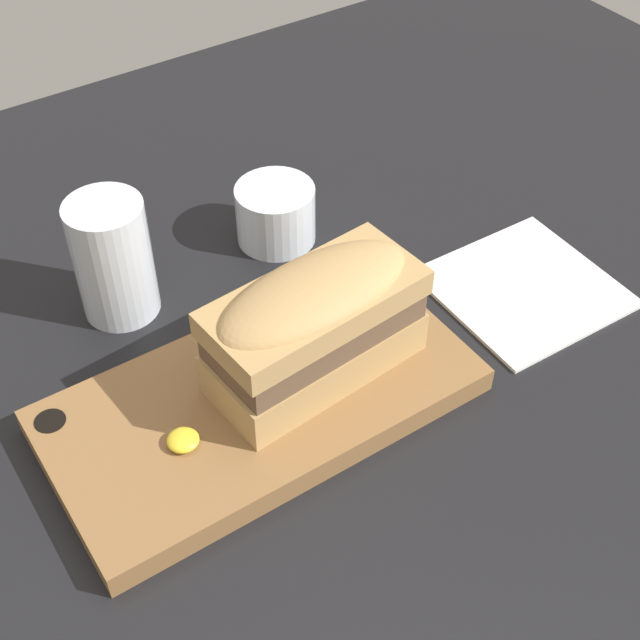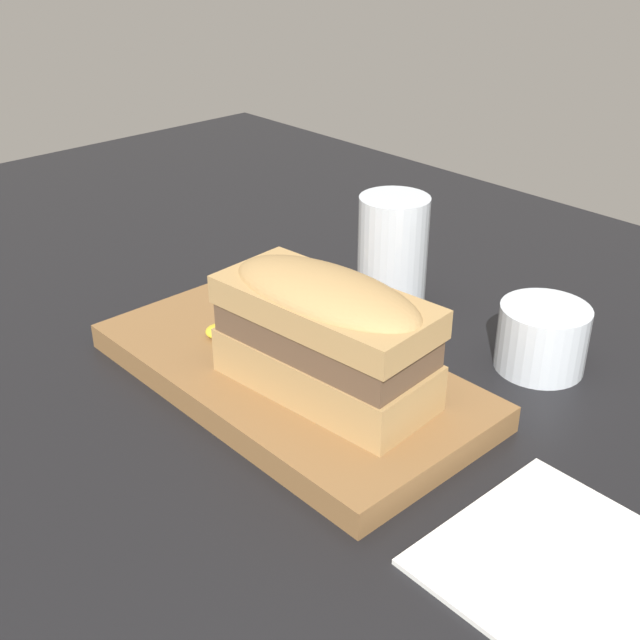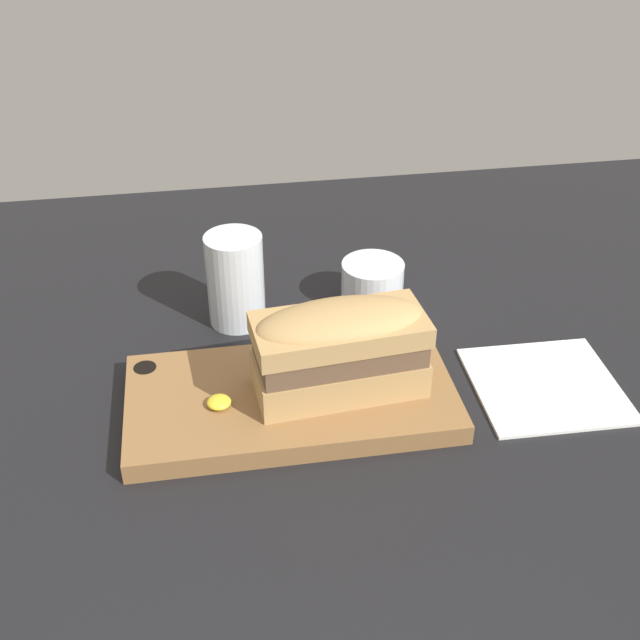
{
  "view_description": "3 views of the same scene",
  "coord_description": "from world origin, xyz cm",
  "px_view_note": "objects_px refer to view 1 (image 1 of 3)",
  "views": [
    {
      "loc": [
        -22.94,
        -47.76,
        60.56
      ],
      "look_at": [
        4.95,
        -5.85,
        11.31
      ],
      "focal_mm": 50.0,
      "sensor_mm": 36.0,
      "label": 1
    },
    {
      "loc": [
        45.86,
        -42.82,
        40.57
      ],
      "look_at": [
        4.32,
        -4.28,
        10.31
      ],
      "focal_mm": 45.0,
      "sensor_mm": 36.0,
      "label": 2
    },
    {
      "loc": [
        -7.93,
        -72.07,
        59.53
      ],
      "look_at": [
        3.77,
        -0.91,
        10.95
      ],
      "focal_mm": 45.0,
      "sensor_mm": 36.0,
      "label": 3
    }
  ],
  "objects_px": {
    "serving_board": "(254,403)",
    "wine_glass": "(276,216)",
    "napkin": "(525,288)",
    "sandwich": "(315,322)",
    "water_glass": "(114,266)"
  },
  "relations": [
    {
      "from": "serving_board",
      "to": "wine_glass",
      "type": "distance_m",
      "value": 0.24
    },
    {
      "from": "serving_board",
      "to": "napkin",
      "type": "xyz_separation_m",
      "value": [
        0.3,
        -0.01,
        -0.01
      ]
    },
    {
      "from": "wine_glass",
      "to": "napkin",
      "type": "bearing_deg",
      "value": -51.93
    },
    {
      "from": "serving_board",
      "to": "sandwich",
      "type": "height_order",
      "value": "sandwich"
    },
    {
      "from": "water_glass",
      "to": "wine_glass",
      "type": "xyz_separation_m",
      "value": [
        0.18,
        0.01,
        -0.02
      ]
    },
    {
      "from": "serving_board",
      "to": "wine_glass",
      "type": "xyz_separation_m",
      "value": [
        0.14,
        0.19,
        0.02
      ]
    },
    {
      "from": "serving_board",
      "to": "wine_glass",
      "type": "height_order",
      "value": "wine_glass"
    },
    {
      "from": "serving_board",
      "to": "sandwich",
      "type": "xyz_separation_m",
      "value": [
        0.06,
        -0.0,
        0.07
      ]
    },
    {
      "from": "napkin",
      "to": "serving_board",
      "type": "bearing_deg",
      "value": 177.47
    },
    {
      "from": "water_glass",
      "to": "wine_glass",
      "type": "distance_m",
      "value": 0.18
    },
    {
      "from": "water_glass",
      "to": "serving_board",
      "type": "bearing_deg",
      "value": -77.89
    },
    {
      "from": "sandwich",
      "to": "wine_glass",
      "type": "xyz_separation_m",
      "value": [
        0.08,
        0.19,
        -0.05
      ]
    },
    {
      "from": "water_glass",
      "to": "wine_glass",
      "type": "relative_size",
      "value": 1.48
    },
    {
      "from": "sandwich",
      "to": "napkin",
      "type": "relative_size",
      "value": 1.13
    },
    {
      "from": "water_glass",
      "to": "napkin",
      "type": "relative_size",
      "value": 0.72
    }
  ]
}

